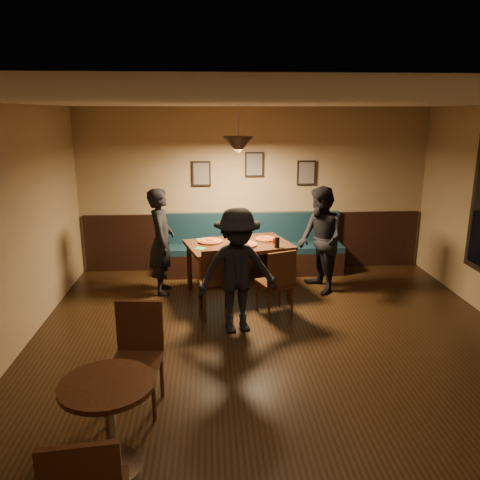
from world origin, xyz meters
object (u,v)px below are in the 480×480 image
(chair_near_left, at_px, (215,281))
(cafe_chair_far, at_px, (136,360))
(chair_near_right, at_px, (275,281))
(diner_right, at_px, (321,240))
(booth_bench, at_px, (255,245))
(soda_glass, at_px, (277,242))
(cafe_table, at_px, (110,427))
(diner_front, at_px, (238,271))
(dining_table, at_px, (239,269))
(diner_left, at_px, (162,242))
(tabasco_bottle, at_px, (274,240))

(chair_near_left, xyz_separation_m, cafe_chair_far, (-0.76, -2.11, 0.01))
(chair_near_right, xyz_separation_m, diner_right, (0.81, 0.81, 0.35))
(booth_bench, distance_m, diner_right, 1.34)
(soda_glass, bearing_deg, cafe_chair_far, -122.63)
(chair_near_right, xyz_separation_m, cafe_table, (-1.66, -2.90, -0.09))
(diner_front, bearing_deg, diner_right, 30.62)
(dining_table, distance_m, soda_glass, 0.78)
(booth_bench, height_order, dining_table, booth_bench)
(cafe_table, bearing_deg, chair_near_right, 60.27)
(diner_left, bearing_deg, booth_bench, -63.21)
(cafe_table, bearing_deg, diner_front, 65.06)
(tabasco_bottle, bearing_deg, chair_near_left, -141.54)
(chair_near_left, xyz_separation_m, diner_right, (1.62, 0.81, 0.33))
(tabasco_bottle, distance_m, cafe_table, 4.03)
(booth_bench, height_order, chair_near_right, booth_bench)
(diner_left, xyz_separation_m, cafe_chair_far, (0.04, -3.02, -0.31))
(cafe_chair_far, bearing_deg, tabasco_bottle, -115.06)
(diner_left, bearing_deg, soda_glass, -105.86)
(chair_near_right, distance_m, cafe_table, 3.35)
(diner_left, bearing_deg, diner_front, -144.87)
(diner_front, xyz_separation_m, cafe_table, (-1.12, -2.41, -0.42))
(diner_front, distance_m, soda_glass, 1.18)
(cafe_chair_far, bearing_deg, dining_table, -106.04)
(cafe_chair_far, bearing_deg, cafe_table, 89.16)
(soda_glass, bearing_deg, diner_left, 166.00)
(diner_left, bearing_deg, diner_right, -94.49)
(chair_near_left, xyz_separation_m, cafe_table, (-0.85, -2.91, -0.11))
(dining_table, xyz_separation_m, chair_near_right, (0.45, -0.77, 0.07))
(diner_left, bearing_deg, cafe_chair_far, 178.81)
(diner_left, bearing_deg, chair_near_right, -121.70)
(booth_bench, height_order, chair_near_left, booth_bench)
(booth_bench, xyz_separation_m, tabasco_bottle, (0.17, -1.04, 0.36))
(chair_near_left, bearing_deg, dining_table, 54.29)
(diner_right, height_order, cafe_table, diner_right)
(cafe_table, bearing_deg, tabasco_bottle, 64.40)
(chair_near_left, relative_size, diner_right, 0.60)
(booth_bench, height_order, diner_front, diner_front)
(tabasco_bottle, bearing_deg, dining_table, 172.22)
(soda_glass, bearing_deg, diner_right, 23.68)
(diner_right, bearing_deg, dining_table, -101.23)
(dining_table, bearing_deg, cafe_table, -123.20)
(booth_bench, distance_m, cafe_chair_far, 4.12)
(chair_near_right, distance_m, diner_left, 1.89)
(diner_right, relative_size, soda_glass, 10.10)
(tabasco_bottle, bearing_deg, cafe_table, -115.60)
(chair_near_right, distance_m, cafe_chair_far, 2.63)
(diner_left, height_order, diner_front, diner_left)
(tabasco_bottle, distance_m, cafe_chair_far, 3.27)
(diner_right, bearing_deg, booth_bench, -148.66)
(booth_bench, height_order, tabasco_bottle, booth_bench)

